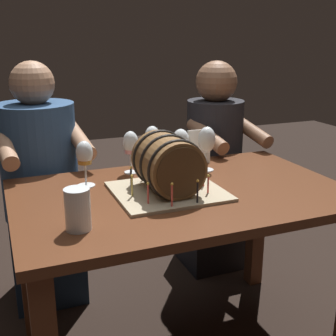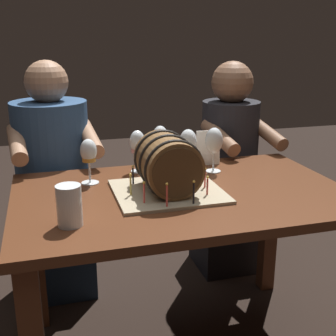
{
  "view_description": "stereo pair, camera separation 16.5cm",
  "coord_description": "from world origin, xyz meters",
  "px_view_note": "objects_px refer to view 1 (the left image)",
  "views": [
    {
      "loc": [
        -0.65,
        -1.47,
        1.3
      ],
      "look_at": [
        -0.06,
        -0.0,
        0.82
      ],
      "focal_mm": 47.3,
      "sensor_mm": 36.0,
      "label": 1
    },
    {
      "loc": [
        -0.49,
        -1.53,
        1.3
      ],
      "look_at": [
        -0.06,
        -0.0,
        0.82
      ],
      "focal_mm": 47.3,
      "sensor_mm": 36.0,
      "label": 2
    }
  ],
  "objects_px": {
    "beer_pint": "(78,211)",
    "wine_glass_red": "(151,139)",
    "wine_glass_amber": "(85,156)",
    "person_seated_right": "(214,177)",
    "wine_glass_white": "(181,144)",
    "person_seated_left": "(42,193)",
    "menu_card": "(199,147)",
    "barrel_cake": "(168,167)",
    "wine_glass_empty": "(207,140)",
    "wine_glass_rose": "(131,145)",
    "dining_table": "(182,218)"
  },
  "relations": [
    {
      "from": "wine_glass_amber",
      "to": "beer_pint",
      "type": "height_order",
      "value": "wine_glass_amber"
    },
    {
      "from": "wine_glass_empty",
      "to": "menu_card",
      "type": "height_order",
      "value": "wine_glass_empty"
    },
    {
      "from": "wine_glass_amber",
      "to": "person_seated_right",
      "type": "relative_size",
      "value": 0.16
    },
    {
      "from": "wine_glass_white",
      "to": "wine_glass_empty",
      "type": "xyz_separation_m",
      "value": [
        0.1,
        -0.06,
        0.02
      ]
    },
    {
      "from": "wine_glass_empty",
      "to": "wine_glass_amber",
      "type": "height_order",
      "value": "wine_glass_empty"
    },
    {
      "from": "wine_glass_red",
      "to": "person_seated_left",
      "type": "bearing_deg",
      "value": 148.0
    },
    {
      "from": "wine_glass_rose",
      "to": "wine_glass_red",
      "type": "height_order",
      "value": "wine_glass_red"
    },
    {
      "from": "wine_glass_red",
      "to": "beer_pint",
      "type": "xyz_separation_m",
      "value": [
        -0.43,
        -0.53,
        -0.07
      ]
    },
    {
      "from": "wine_glass_amber",
      "to": "barrel_cake",
      "type": "bearing_deg",
      "value": -35.97
    },
    {
      "from": "wine_glass_empty",
      "to": "wine_glass_white",
      "type": "bearing_deg",
      "value": 149.27
    },
    {
      "from": "wine_glass_red",
      "to": "person_seated_left",
      "type": "xyz_separation_m",
      "value": [
        -0.46,
        0.29,
        -0.29
      ]
    },
    {
      "from": "menu_card",
      "to": "person_seated_left",
      "type": "relative_size",
      "value": 0.13
    },
    {
      "from": "wine_glass_empty",
      "to": "wine_glass_red",
      "type": "relative_size",
      "value": 1.03
    },
    {
      "from": "barrel_cake",
      "to": "wine_glass_amber",
      "type": "distance_m",
      "value": 0.34
    },
    {
      "from": "wine_glass_red",
      "to": "menu_card",
      "type": "height_order",
      "value": "wine_glass_red"
    },
    {
      "from": "beer_pint",
      "to": "person_seated_right",
      "type": "bearing_deg",
      "value": 42.24
    },
    {
      "from": "dining_table",
      "to": "person_seated_left",
      "type": "distance_m",
      "value": 0.78
    },
    {
      "from": "wine_glass_amber",
      "to": "person_seated_right",
      "type": "bearing_deg",
      "value": 28.02
    },
    {
      "from": "wine_glass_white",
      "to": "wine_glass_amber",
      "type": "height_order",
      "value": "same"
    },
    {
      "from": "beer_pint",
      "to": "wine_glass_amber",
      "type": "bearing_deg",
      "value": 75.07
    },
    {
      "from": "wine_glass_rose",
      "to": "wine_glass_empty",
      "type": "height_order",
      "value": "wine_glass_empty"
    },
    {
      "from": "wine_glass_white",
      "to": "wine_glass_amber",
      "type": "relative_size",
      "value": 1.0
    },
    {
      "from": "beer_pint",
      "to": "person_seated_left",
      "type": "distance_m",
      "value": 0.85
    },
    {
      "from": "wine_glass_red",
      "to": "person_seated_right",
      "type": "height_order",
      "value": "person_seated_right"
    },
    {
      "from": "wine_glass_amber",
      "to": "person_seated_right",
      "type": "distance_m",
      "value": 0.96
    },
    {
      "from": "wine_glass_rose",
      "to": "beer_pint",
      "type": "bearing_deg",
      "value": -123.16
    },
    {
      "from": "beer_pint",
      "to": "barrel_cake",
      "type": "bearing_deg",
      "value": 27.76
    },
    {
      "from": "barrel_cake",
      "to": "wine_glass_rose",
      "type": "bearing_deg",
      "value": 99.96
    },
    {
      "from": "beer_pint",
      "to": "wine_glass_red",
      "type": "bearing_deg",
      "value": 50.96
    },
    {
      "from": "menu_card",
      "to": "beer_pint",
      "type": "bearing_deg",
      "value": -139.17
    },
    {
      "from": "dining_table",
      "to": "person_seated_right",
      "type": "relative_size",
      "value": 1.09
    },
    {
      "from": "beer_pint",
      "to": "person_seated_left",
      "type": "relative_size",
      "value": 0.11
    },
    {
      "from": "wine_glass_white",
      "to": "menu_card",
      "type": "distance_m",
      "value": 0.13
    },
    {
      "from": "wine_glass_white",
      "to": "wine_glass_rose",
      "type": "relative_size",
      "value": 0.99
    },
    {
      "from": "person_seated_right",
      "to": "person_seated_left",
      "type": "bearing_deg",
      "value": 179.97
    },
    {
      "from": "wine_glass_white",
      "to": "wine_glass_empty",
      "type": "height_order",
      "value": "wine_glass_empty"
    },
    {
      "from": "dining_table",
      "to": "person_seated_right",
      "type": "xyz_separation_m",
      "value": [
        0.47,
        0.62,
        -0.08
      ]
    },
    {
      "from": "barrel_cake",
      "to": "person_seated_right",
      "type": "relative_size",
      "value": 0.35
    },
    {
      "from": "person_seated_left",
      "to": "wine_glass_white",
      "type": "bearing_deg",
      "value": -31.76
    },
    {
      "from": "barrel_cake",
      "to": "wine_glass_empty",
      "type": "height_order",
      "value": "barrel_cake"
    },
    {
      "from": "beer_pint",
      "to": "menu_card",
      "type": "xyz_separation_m",
      "value": [
        0.66,
        0.52,
        0.02
      ]
    },
    {
      "from": "wine_glass_red",
      "to": "person_seated_left",
      "type": "distance_m",
      "value": 0.62
    },
    {
      "from": "wine_glass_red",
      "to": "wine_glass_amber",
      "type": "height_order",
      "value": "wine_glass_red"
    },
    {
      "from": "wine_glass_white",
      "to": "barrel_cake",
      "type": "bearing_deg",
      "value": -122.07
    },
    {
      "from": "wine_glass_rose",
      "to": "beer_pint",
      "type": "distance_m",
      "value": 0.6
    },
    {
      "from": "wine_glass_white",
      "to": "menu_card",
      "type": "height_order",
      "value": "wine_glass_white"
    },
    {
      "from": "wine_glass_amber",
      "to": "menu_card",
      "type": "distance_m",
      "value": 0.57
    },
    {
      "from": "person_seated_right",
      "to": "barrel_cake",
      "type": "bearing_deg",
      "value": -130.23
    },
    {
      "from": "dining_table",
      "to": "beer_pint",
      "type": "bearing_deg",
      "value": -155.3
    },
    {
      "from": "wine_glass_empty",
      "to": "person_seated_left",
      "type": "distance_m",
      "value": 0.84
    }
  ]
}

